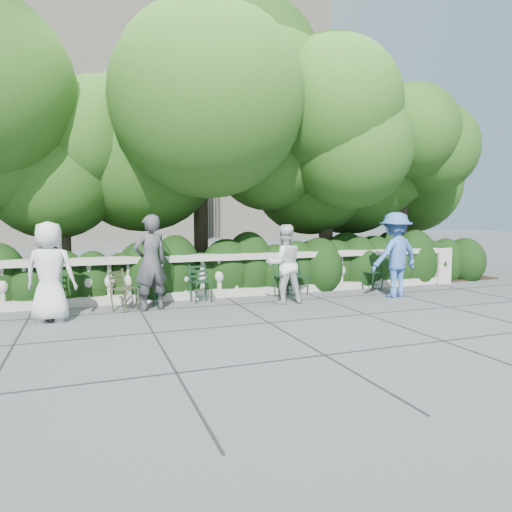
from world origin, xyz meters
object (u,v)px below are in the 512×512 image
object	(u,v)px
chair_f	(377,290)
person_older_blue	(395,255)
chair_a	(48,314)
chair_c	(288,297)
chair_e	(301,295)
chair_weathered	(131,312)
person_casual_man	(284,264)
chair_d	(204,303)
person_businessman	(50,272)
chair_b	(145,306)
person_woman_grey	(151,263)

from	to	relation	value
chair_f	person_older_blue	xyz separation A→B (m)	(-0.17, -0.92, 0.98)
chair_a	person_older_blue	bearing A→B (deg)	5.25
chair_c	person_older_blue	xyz separation A→B (m)	(2.30, -0.89, 0.98)
chair_e	chair_weathered	bearing A→B (deg)	176.56
person_casual_man	chair_weathered	bearing A→B (deg)	0.37
chair_c	person_older_blue	bearing A→B (deg)	-26.71
chair_c	chair_d	distance (m)	2.03
chair_c	chair_weathered	bearing A→B (deg)	-178.14
chair_c	person_casual_man	bearing A→B (deg)	-125.70
chair_a	person_older_blue	world-z (taller)	person_older_blue
chair_c	person_businessman	bearing A→B (deg)	-175.95
chair_c	person_older_blue	distance (m)	2.65
chair_b	chair_d	distance (m)	1.22
person_businessman	chair_a	bearing A→B (deg)	-62.79
chair_e	chair_a	bearing A→B (deg)	171.05
chair_weathered	person_businessman	distance (m)	1.70
chair_a	chair_f	bearing A→B (deg)	12.34
chair_a	chair_weathered	world-z (taller)	same
chair_b	chair_e	distance (m)	3.61
chair_f	chair_weathered	bearing A→B (deg)	172.59
chair_b	person_businessman	distance (m)	2.10
chair_b	person_older_blue	size ratio (longest dim) A/B	0.43
chair_b	person_businessman	xyz separation A→B (m)	(-1.73, -0.80, 0.89)
chair_a	chair_c	size ratio (longest dim) A/B	1.00
chair_d	person_businessman	xyz separation A→B (m)	(-2.95, -0.73, 0.89)
chair_d	person_older_blue	xyz separation A→B (m)	(4.33, -0.79, 0.98)
chair_b	chair_e	xyz separation A→B (m)	(3.61, 0.06, 0.00)
chair_f	person_woman_grey	xyz separation A→B (m)	(-5.65, -0.47, 0.95)
chair_e	chair_f	distance (m)	2.11
chair_weathered	person_older_blue	size ratio (longest dim) A/B	0.43
chair_f	person_woman_grey	world-z (taller)	person_woman_grey
person_casual_man	person_older_blue	distance (m)	2.72
person_businessman	chair_b	bearing A→B (deg)	-136.59
chair_a	person_businessman	distance (m)	1.15
person_casual_man	person_older_blue	size ratio (longest dim) A/B	0.86
chair_e	chair_d	bearing A→B (deg)	172.56
chair_weathered	chair_c	bearing A→B (deg)	-35.75
person_woman_grey	person_older_blue	size ratio (longest dim) A/B	0.97
person_woman_grey	person_businessman	bearing A→B (deg)	-4.00
chair_b	chair_e	bearing A→B (deg)	18.36
chair_weathered	person_businessman	bearing A→B (deg)	151.93
chair_e	chair_weathered	size ratio (longest dim) A/B	1.00
chair_d	chair_f	distance (m)	4.50
chair_d	chair_weathered	world-z (taller)	same
person_businessman	person_older_blue	distance (m)	7.28
chair_e	person_woman_grey	world-z (taller)	person_woman_grey
chair_e	chair_weathered	world-z (taller)	same
chair_a	chair_f	size ratio (longest dim) A/B	1.00
chair_d	person_casual_man	world-z (taller)	person_casual_man
chair_d	chair_weathered	distance (m)	1.60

